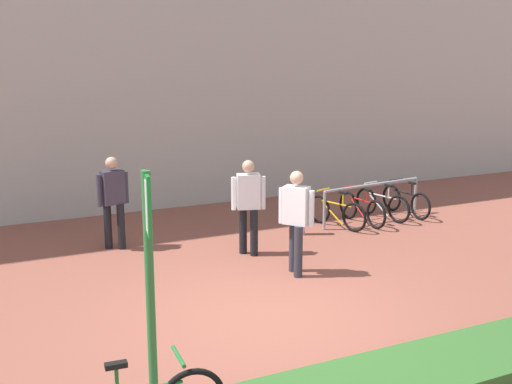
# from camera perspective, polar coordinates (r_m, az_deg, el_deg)

# --- Properties ---
(ground_plane) EXTENTS (60.00, 60.00, 0.00)m
(ground_plane) POSITION_cam_1_polar(r_m,az_deg,el_deg) (8.93, 0.90, -11.09)
(ground_plane) COLOR brown
(planter_strip) EXTENTS (7.00, 1.10, 0.16)m
(planter_strip) POSITION_cam_1_polar(r_m,az_deg,el_deg) (7.37, 12.31, -16.10)
(planter_strip) COLOR #336028
(planter_strip) RESTS_ON ground
(parking_sign_post) EXTENTS (0.08, 0.36, 2.61)m
(parking_sign_post) POSITION_cam_1_polar(r_m,az_deg,el_deg) (5.56, -9.52, -7.37)
(parking_sign_post) COLOR #2D7238
(parking_sign_post) RESTS_ON ground
(bike_rack_cluster) EXTENTS (2.64, 1.71, 0.83)m
(bike_rack_cluster) POSITION_cam_1_polar(r_m,az_deg,el_deg) (13.88, 10.36, -1.18)
(bike_rack_cluster) COLOR #99999E
(bike_rack_cluster) RESTS_ON ground
(bollard_steel) EXTENTS (0.16, 0.16, 0.90)m
(bollard_steel) POSITION_cam_1_polar(r_m,az_deg,el_deg) (12.65, 4.07, -1.85)
(bollard_steel) COLOR #ADADB2
(bollard_steel) RESTS_ON ground
(person_casual_tan) EXTENTS (0.44, 0.49, 1.72)m
(person_casual_tan) POSITION_cam_1_polar(r_m,az_deg,el_deg) (10.27, 3.62, -2.15)
(person_casual_tan) COLOR #2D2D38
(person_casual_tan) RESTS_ON ground
(person_shirt_blue) EXTENTS (0.58, 0.35, 1.72)m
(person_shirt_blue) POSITION_cam_1_polar(r_m,az_deg,el_deg) (11.26, -0.68, -0.83)
(person_shirt_blue) COLOR black
(person_shirt_blue) RESTS_ON ground
(person_suited_dark) EXTENTS (0.60, 0.31, 1.72)m
(person_suited_dark) POSITION_cam_1_polar(r_m,az_deg,el_deg) (11.89, -12.68, -0.42)
(person_suited_dark) COLOR black
(person_suited_dark) RESTS_ON ground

